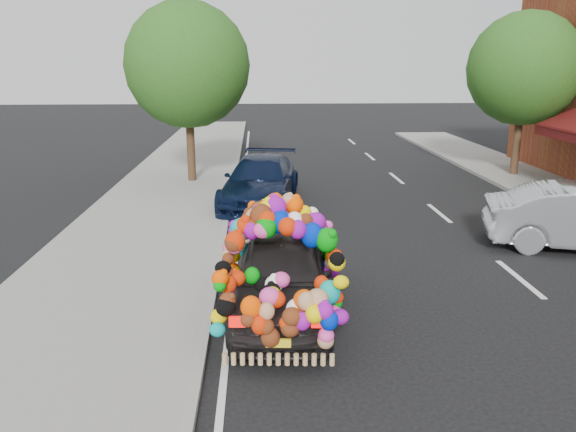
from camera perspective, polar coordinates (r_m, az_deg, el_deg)
The scene contains 8 objects.
ground at distance 10.93m, azimuth 5.02°, elevation -6.74°, with size 100.00×100.00×0.00m, color black.
sidewalk at distance 11.16m, azimuth -17.55°, elevation -6.63°, with size 4.00×60.00×0.12m, color gray.
kerb at distance 10.84m, azimuth -7.45°, elevation -6.65°, with size 0.15×60.00×0.13m, color gray.
lane_markings at distance 11.97m, azimuth 22.44°, elevation -5.87°, with size 6.00×50.00×0.01m, color silver, non-canonical shape.
tree_near_sidewalk at distance 19.66m, azimuth -10.21°, elevation 14.84°, with size 4.20×4.20×6.13m.
tree_far_b at distance 22.17m, azimuth 22.90°, elevation 13.60°, with size 4.00×4.00×5.90m.
plush_art_car at distance 9.30m, azimuth -0.62°, elevation -3.99°, with size 2.24×4.30×2.00m.
navy_sedan at distance 16.69m, azimuth -2.81°, elevation 3.54°, with size 1.96×4.83×1.40m, color black.
Camera 1 is at (-1.51, -10.03, 4.08)m, focal length 35.00 mm.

